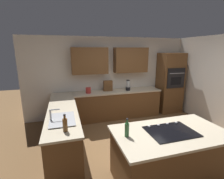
{
  "coord_description": "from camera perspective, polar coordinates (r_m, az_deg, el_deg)",
  "views": [
    {
      "loc": [
        1.74,
        3.19,
        2.19
      ],
      "look_at": [
        0.48,
        -1.08,
        1.12
      ],
      "focal_mm": 26.41,
      "sensor_mm": 36.0,
      "label": 1
    }
  ],
  "objects": [
    {
      "name": "ground_plane",
      "position": [
        4.24,
        10.86,
        -17.79
      ],
      "size": [
        14.0,
        14.0,
        0.0
      ],
      "primitive_type": "plane",
      "color": "brown"
    },
    {
      "name": "wall_back",
      "position": [
        5.54,
        1.16,
        5.93
      ],
      "size": [
        6.0,
        0.44,
        2.6
      ],
      "color": "white",
      "rests_on": "ground"
    },
    {
      "name": "wall_left",
      "position": [
        5.52,
        33.24,
        2.04
      ],
      "size": [
        0.1,
        4.0,
        2.6
      ],
      "primitive_type": "cube",
      "color": "white",
      "rests_on": "ground"
    },
    {
      "name": "lower_cabinets_back",
      "position": [
        5.47,
        1.88,
        -5.24
      ],
      "size": [
        2.8,
        0.6,
        0.86
      ],
      "primitive_type": "cube",
      "color": "brown",
      "rests_on": "ground"
    },
    {
      "name": "countertop_back",
      "position": [
        5.34,
        1.92,
        -0.66
      ],
      "size": [
        2.84,
        0.64,
        0.04
      ],
      "primitive_type": "cube",
      "color": "beige",
      "rests_on": "lower_cabinets_back"
    },
    {
      "name": "lower_cabinets_side",
      "position": [
        4.14,
        -16.38,
        -12.21
      ],
      "size": [
        0.6,
        2.9,
        0.86
      ],
      "primitive_type": "cube",
      "color": "brown",
      "rests_on": "ground"
    },
    {
      "name": "countertop_side",
      "position": [
        3.97,
        -16.81,
        -6.33
      ],
      "size": [
        0.64,
        2.94,
        0.04
      ],
      "primitive_type": "cube",
      "color": "beige",
      "rests_on": "lower_cabinets_side"
    },
    {
      "name": "island_base",
      "position": [
        3.14,
        18.97,
        -21.29
      ],
      "size": [
        1.77,
        0.96,
        0.86
      ],
      "primitive_type": "cube",
      "color": "brown",
      "rests_on": "ground"
    },
    {
      "name": "island_top",
      "position": [
        2.92,
        19.66,
        -13.96
      ],
      "size": [
        1.85,
        1.04,
        0.04
      ],
      "primitive_type": "cube",
      "color": "beige",
      "rests_on": "island_base"
    },
    {
      "name": "wall_oven",
      "position": [
        6.19,
        19.37,
        2.12
      ],
      "size": [
        0.8,
        0.66,
        2.09
      ],
      "color": "brown",
      "rests_on": "ground"
    },
    {
      "name": "sink_unit",
      "position": [
        3.29,
        -16.99,
        -9.77
      ],
      "size": [
        0.46,
        0.7,
        0.23
      ],
      "color": "#515456",
      "rests_on": "countertop_side"
    },
    {
      "name": "cooktop",
      "position": [
        2.91,
        19.63,
        -13.44
      ],
      "size": [
        0.76,
        0.56,
        0.03
      ],
      "color": "black",
      "rests_on": "island_top"
    },
    {
      "name": "blender",
      "position": [
        5.4,
        5.56,
        1.27
      ],
      "size": [
        0.15,
        0.15,
        0.35
      ],
      "color": "black",
      "rests_on": "countertop_back"
    },
    {
      "name": "spice_rack",
      "position": [
        5.29,
        -1.42,
        1.3
      ],
      "size": [
        0.29,
        0.11,
        0.34
      ],
      "color": "brown",
      "rests_on": "countertop_back"
    },
    {
      "name": "kettle",
      "position": [
        5.08,
        -8.2,
        -0.29
      ],
      "size": [
        0.16,
        0.16,
        0.18
      ],
      "primitive_type": "cylinder",
      "color": "red",
      "rests_on": "countertop_back"
    },
    {
      "name": "dish_soap_bottle",
      "position": [
        2.81,
        -15.93,
        -11.59
      ],
      "size": [
        0.08,
        0.08,
        0.29
      ],
      "color": "brown",
      "rests_on": "countertop_side"
    },
    {
      "name": "oil_bottle",
      "position": [
        2.58,
        5.18,
        -13.54
      ],
      "size": [
        0.07,
        0.07,
        0.29
      ],
      "color": "#336B38",
      "rests_on": "island_top"
    }
  ]
}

